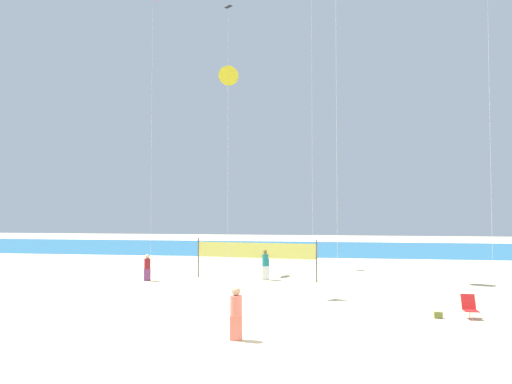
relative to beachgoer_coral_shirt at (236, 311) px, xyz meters
name	(u,v)px	position (x,y,z in m)	size (l,w,h in m)	color
ground_plane	(262,337)	(0.77, 0.51, -0.91)	(120.00, 120.00, 0.00)	beige
ocean_band	(303,248)	(0.77, 35.64, -0.90)	(120.00, 20.00, 0.01)	#1E6B99
beachgoer_coral_shirt	(236,311)	(0.00, 0.00, 0.00)	(0.39, 0.39, 1.70)	#EA7260
beachgoer_teal_shirt	(266,263)	(-0.55, 12.71, 0.06)	(0.41, 0.41, 1.81)	white
beachgoer_maroon_shirt	(147,267)	(-7.37, 11.38, -0.08)	(0.35, 0.35, 1.55)	#7A3872
folding_beach_chair	(469,306)	(8.32, 4.16, -0.44)	(0.52, 0.65, 0.89)	red
volleyball_net	(255,252)	(-1.17, 12.70, 0.72)	(7.31, 1.06, 2.40)	#4C4C51
beach_handbag	(438,315)	(7.13, 3.98, -0.78)	(0.31, 0.15, 0.25)	olive
kite_yellow_delta	(228,77)	(-1.94, 8.23, 9.99)	(1.09, 0.70, 11.43)	silver
kite_black_diamond	(228,15)	(-4.28, 19.72, 18.20)	(0.74, 0.73, 19.93)	silver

